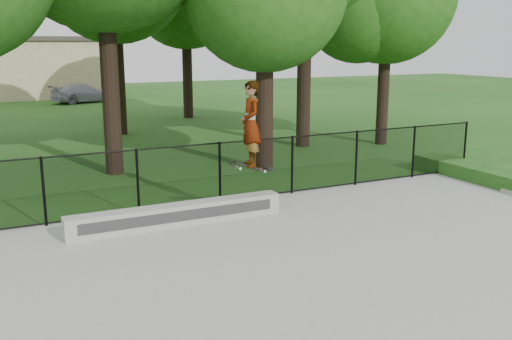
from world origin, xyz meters
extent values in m
plane|color=#1C4914|center=(0.00, 0.00, 0.00)|extent=(100.00, 100.00, 0.00)
cube|color=gray|center=(0.00, 0.00, 0.03)|extent=(14.00, 12.00, 0.06)
cube|color=#9C9C98|center=(-1.48, 4.70, 0.29)|extent=(4.67, 0.40, 0.46)
imported|color=#9494A7|center=(1.47, 32.45, 0.61)|extent=(4.22, 2.81, 1.22)
cube|color=black|center=(0.21, 4.63, 1.18)|extent=(0.80, 0.23, 0.31)
imported|color=#B1E9E9|center=(0.21, 4.63, 2.13)|extent=(0.53, 0.73, 1.86)
cylinder|color=black|center=(-4.00, 5.90, 0.81)|extent=(0.06, 0.06, 1.50)
cylinder|color=black|center=(-2.00, 5.90, 0.81)|extent=(0.06, 0.06, 1.50)
cylinder|color=black|center=(0.00, 5.90, 0.81)|extent=(0.06, 0.06, 1.50)
cylinder|color=black|center=(2.00, 5.90, 0.81)|extent=(0.06, 0.06, 1.50)
cylinder|color=black|center=(4.00, 5.90, 0.81)|extent=(0.06, 0.06, 1.50)
cylinder|color=black|center=(6.00, 5.90, 0.81)|extent=(0.06, 0.06, 1.50)
cylinder|color=black|center=(8.00, 5.90, 0.81)|extent=(0.06, 0.06, 1.50)
cylinder|color=black|center=(0.00, 5.90, 1.53)|extent=(16.00, 0.04, 0.04)
cylinder|color=black|center=(0.00, 5.90, 0.11)|extent=(16.00, 0.04, 0.04)
cube|color=black|center=(0.00, 5.90, 0.81)|extent=(16.00, 0.01, 1.50)
cylinder|color=black|center=(-1.50, 10.50, 2.81)|extent=(0.44, 0.44, 5.62)
cylinder|color=black|center=(2.80, 9.00, 2.03)|extent=(0.44, 0.44, 4.07)
cylinder|color=black|center=(6.00, 12.00, 2.93)|extent=(0.44, 0.44, 5.86)
cylinder|color=black|center=(0.50, 18.00, 2.59)|extent=(0.44, 0.44, 5.17)
cylinder|color=black|center=(5.00, 22.00, 2.41)|extent=(0.44, 0.44, 4.81)
cylinder|color=black|center=(9.00, 11.08, 2.09)|extent=(0.44, 0.44, 4.18)
cube|color=beige|center=(-2.00, 38.00, 2.00)|extent=(12.00, 6.00, 4.00)
cube|color=#3F3833|center=(-2.00, 38.00, 4.15)|extent=(12.40, 6.40, 0.30)
camera|label=1|loc=(-5.16, -6.41, 3.84)|focal=40.00mm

